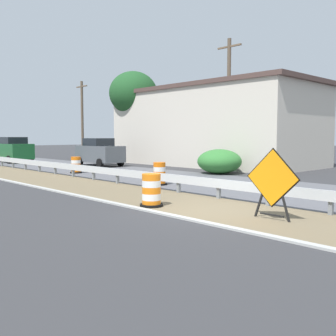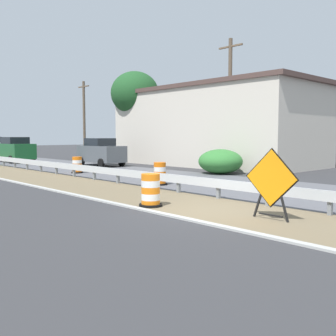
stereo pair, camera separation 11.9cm
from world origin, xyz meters
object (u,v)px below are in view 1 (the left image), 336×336
object	(u,v)px
traffic_barrel_nearest	(151,192)
utility_pole_mid	(82,119)
car_trailing_near_lane	(100,152)
warning_sign_diamond	(272,181)
traffic_barrel_mid	(76,166)
traffic_barrel_close	(159,175)
car_lead_near_lane	(12,150)
utility_pole_near	(229,103)

from	to	relation	value
traffic_barrel_nearest	utility_pole_mid	world-z (taller)	utility_pole_mid
car_trailing_near_lane	warning_sign_diamond	bearing A→B (deg)	-19.83
car_trailing_near_lane	traffic_barrel_mid	bearing A→B (deg)	-46.96
traffic_barrel_nearest	traffic_barrel_close	xyz separation A→B (m)	(3.86, 3.86, -0.00)
traffic_barrel_close	traffic_barrel_mid	bearing A→B (deg)	88.70
traffic_barrel_close	car_trailing_near_lane	size ratio (longest dim) A/B	0.25
warning_sign_diamond	car_trailing_near_lane	xyz separation A→B (m)	(7.23, 19.06, -0.02)
traffic_barrel_nearest	car_lead_near_lane	distance (m)	24.54
car_lead_near_lane	utility_pole_near	size ratio (longest dim) A/B	0.56
traffic_barrel_nearest	utility_pole_mid	distance (m)	26.79
utility_pole_near	utility_pole_mid	world-z (taller)	utility_pole_near
traffic_barrel_mid	car_trailing_near_lane	xyz separation A→B (m)	(4.26, 3.85, 0.59)
car_trailing_near_lane	utility_pole_near	world-z (taller)	utility_pole_near
car_trailing_near_lane	traffic_barrel_nearest	bearing A→B (deg)	-27.43
utility_pole_mid	utility_pole_near	bearing A→B (deg)	-90.07
traffic_barrel_mid	utility_pole_near	world-z (taller)	utility_pole_near
traffic_barrel_close	traffic_barrel_mid	size ratio (longest dim) A/B	1.05
traffic_barrel_close	car_lead_near_lane	bearing A→B (deg)	86.07
traffic_barrel_mid	utility_pole_mid	size ratio (longest dim) A/B	0.13
traffic_barrel_close	car_lead_near_lane	xyz separation A→B (m)	(1.38, 20.10, 0.60)
warning_sign_diamond	car_lead_near_lane	world-z (taller)	car_lead_near_lane
warning_sign_diamond	utility_pole_near	bearing A→B (deg)	-137.93
traffic_barrel_nearest	car_trailing_near_lane	xyz separation A→B (m)	(8.30, 15.37, 0.56)
traffic_barrel_nearest	utility_pole_near	bearing A→B (deg)	27.45
traffic_barrel_close	car_trailing_near_lane	distance (m)	12.34
warning_sign_diamond	traffic_barrel_nearest	bearing A→B (deg)	-74.12
traffic_barrel_close	utility_pole_near	bearing A→B (deg)	16.15
traffic_barrel_nearest	utility_pole_near	size ratio (longest dim) A/B	0.13
warning_sign_diamond	traffic_barrel_mid	xyz separation A→B (m)	(2.97, 15.21, -0.61)
utility_pole_mid	car_trailing_near_lane	bearing A→B (deg)	-113.60
traffic_barrel_nearest	utility_pole_mid	size ratio (longest dim) A/B	0.14
warning_sign_diamond	traffic_barrel_nearest	distance (m)	3.89
traffic_barrel_close	utility_pole_mid	distance (m)	21.72
car_lead_near_lane	utility_pole_mid	xyz separation A→B (m)	(6.71, -0.23, 2.80)
warning_sign_diamond	utility_pole_near	distance (m)	15.05
traffic_barrel_close	utility_pole_mid	size ratio (longest dim) A/B	0.14
car_lead_near_lane	car_trailing_near_lane	distance (m)	9.12
traffic_barrel_nearest	utility_pole_near	distance (m)	13.98
traffic_barrel_close	traffic_barrel_mid	world-z (taller)	traffic_barrel_close
traffic_barrel_nearest	utility_pole_near	xyz separation A→B (m)	(11.93, 6.20, 3.84)
car_lead_near_lane	utility_pole_near	world-z (taller)	utility_pole_near
car_lead_near_lane	car_trailing_near_lane	world-z (taller)	car_lead_near_lane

